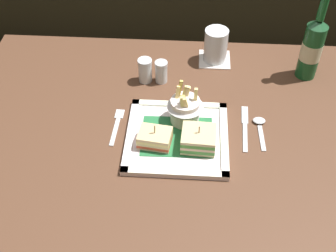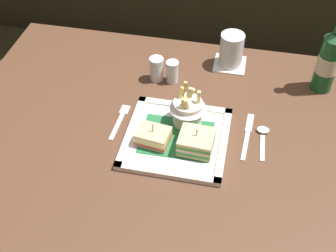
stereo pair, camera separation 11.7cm
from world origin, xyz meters
name	(u,v)px [view 1 (the left image)]	position (x,y,z in m)	size (l,w,h in m)	color
dining_table	(160,165)	(0.00, 0.00, 0.60)	(1.15, 0.90, 0.73)	brown
square_plate	(177,137)	(0.05, -0.02, 0.74)	(0.27, 0.27, 0.02)	white
sandwich_half_left	(155,138)	(-0.01, -0.04, 0.76)	(0.09, 0.07, 0.07)	#D9B08A
sandwich_half_right	(199,139)	(0.11, -0.04, 0.76)	(0.09, 0.09, 0.07)	#D2C487
fries_cup	(185,106)	(0.07, 0.05, 0.79)	(0.10, 0.10, 0.12)	white
beer_bottle	(312,47)	(0.44, 0.29, 0.83)	(0.06, 0.06, 0.28)	#175327
drink_coaster	(214,59)	(0.15, 0.35, 0.73)	(0.10, 0.10, 0.00)	silver
water_glass	(216,47)	(0.15, 0.35, 0.78)	(0.07, 0.07, 0.11)	silver
fork	(117,125)	(-0.12, 0.03, 0.73)	(0.03, 0.14, 0.00)	silver
knife	(245,126)	(0.24, 0.04, 0.73)	(0.02, 0.18, 0.00)	silver
spoon	(260,125)	(0.28, 0.05, 0.74)	(0.04, 0.13, 0.01)	silver
salt_shaker	(145,72)	(-0.06, 0.23, 0.76)	(0.04, 0.04, 0.08)	silver
pepper_shaker	(161,73)	(-0.01, 0.23, 0.76)	(0.04, 0.04, 0.07)	silver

